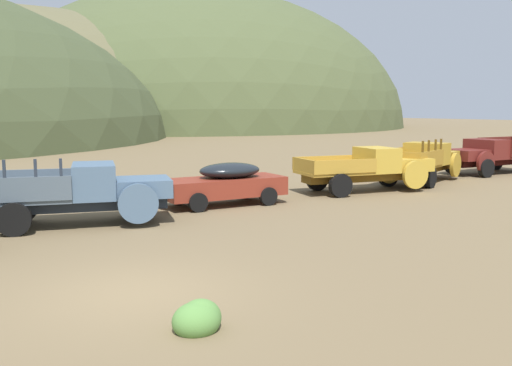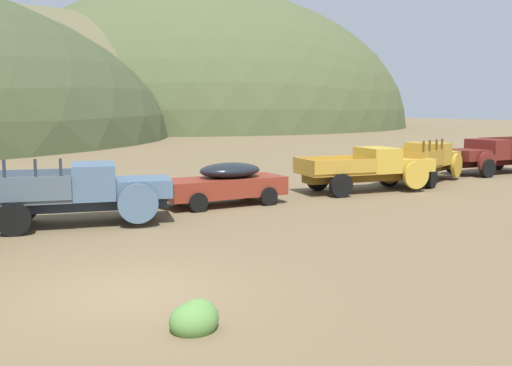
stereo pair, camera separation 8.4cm
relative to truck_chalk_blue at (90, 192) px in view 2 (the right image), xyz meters
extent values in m
plane|color=brown|center=(-1.55, -7.02, -1.01)|extent=(300.00, 300.00, 0.00)
ellipsoid|color=brown|center=(14.26, 74.17, -1.01)|extent=(116.65, 52.34, 36.58)
ellipsoid|color=#4C5633|center=(46.07, 75.28, -1.01)|extent=(78.88, 68.47, 48.50)
cube|color=#262D39|center=(-0.36, 0.09, -0.35)|extent=(5.40, 2.67, 0.36)
cube|color=slate|center=(1.51, -0.55, 0.10)|extent=(2.17, 2.19, 0.55)
cube|color=#B7B2A8|center=(2.26, -0.81, 0.08)|extent=(0.46, 1.16, 0.44)
cylinder|color=slate|center=(0.96, -1.45, -0.25)|extent=(1.19, 0.56, 1.20)
cylinder|color=slate|center=(1.64, 0.50, -0.25)|extent=(1.19, 0.56, 1.20)
cube|color=slate|center=(0.12, -0.07, 0.35)|extent=(1.83, 2.29, 1.05)
cube|color=black|center=(0.65, -0.26, 0.56)|extent=(0.60, 1.62, 0.59)
cube|color=#4D5B67|center=(-1.75, 0.57, -0.11)|extent=(3.25, 2.85, 0.12)
cube|color=#4D5B67|center=(-2.09, -0.42, 0.30)|extent=(2.60, 0.98, 0.70)
cube|color=#4D5B67|center=(-1.41, 1.55, 0.30)|extent=(2.60, 0.98, 0.70)
cube|color=#262D39|center=(-2.47, -0.28, 0.90)|extent=(0.10, 0.10, 0.50)
cube|color=#262D39|center=(-1.70, -0.55, 0.90)|extent=(0.10, 0.10, 0.50)
cube|color=#262D39|center=(-1.06, -0.77, 0.90)|extent=(0.10, 0.10, 0.50)
cylinder|color=black|center=(1.65, 0.55, -0.53)|extent=(1.00, 0.58, 0.96)
cylinder|color=black|center=(-2.32, -0.38, -0.53)|extent=(1.00, 0.58, 0.96)
cylinder|color=black|center=(-1.61, 1.67, -0.53)|extent=(1.00, 0.58, 0.96)
cube|color=maroon|center=(5.24, 0.64, -0.33)|extent=(4.71, 2.22, 0.68)
ellipsoid|color=black|center=(5.51, 0.62, 0.27)|extent=(2.51, 1.79, 0.57)
ellipsoid|color=maroon|center=(3.19, 0.85, -0.26)|extent=(1.14, 1.52, 0.61)
cylinder|color=black|center=(3.92, 1.67, -0.67)|extent=(0.70, 0.27, 0.68)
cylinder|color=black|center=(3.74, -0.10, -0.67)|extent=(0.70, 0.27, 0.68)
cylinder|color=black|center=(6.73, 1.39, -0.67)|extent=(0.70, 0.27, 0.68)
cylinder|color=black|center=(6.55, -0.38, -0.67)|extent=(0.70, 0.27, 0.68)
cube|color=brown|center=(12.03, 0.05, -0.35)|extent=(5.72, 2.25, 0.36)
cube|color=gold|center=(14.06, -0.45, 0.10)|extent=(2.13, 2.02, 0.55)
cube|color=#B7B2A8|center=(14.87, -0.65, 0.08)|extent=(0.35, 1.11, 0.44)
cylinder|color=gold|center=(13.59, -1.34, -0.25)|extent=(1.21, 0.46, 1.20)
cylinder|color=gold|center=(14.06, 0.55, -0.25)|extent=(1.21, 0.46, 1.20)
cube|color=gold|center=(12.55, -0.08, 0.35)|extent=(1.73, 2.15, 1.05)
cube|color=black|center=(13.12, -0.22, 0.56)|extent=(0.43, 1.56, 0.59)
cube|color=#B5882D|center=(10.53, 0.42, -0.11)|extent=(3.25, 2.60, 0.12)
cube|color=#B5882D|center=(10.29, -0.53, 0.22)|extent=(2.80, 0.78, 0.55)
cube|color=#B5882D|center=(10.76, 1.38, 0.22)|extent=(2.80, 0.78, 0.55)
cube|color=#B5882D|center=(9.20, 0.75, 0.22)|extent=(0.57, 1.94, 0.55)
cylinder|color=black|center=(14.07, 0.60, -0.53)|extent=(1.00, 0.50, 0.96)
cylinder|color=black|center=(10.05, -0.52, -0.53)|extent=(1.00, 0.50, 0.96)
cylinder|color=black|center=(10.54, 1.47, -0.53)|extent=(1.00, 0.50, 0.96)
cube|color=#593D12|center=(16.54, 0.69, -0.35)|extent=(5.57, 2.58, 0.36)
cube|color=#B28928|center=(18.49, 1.31, 0.10)|extent=(2.18, 2.14, 0.55)
cube|color=#B7B2A8|center=(19.27, 1.55, 0.08)|extent=(0.43, 1.14, 0.44)
cylinder|color=#B28928|center=(18.57, 0.28, -0.25)|extent=(1.20, 0.53, 1.20)
cylinder|color=#B28928|center=(17.96, 2.20, -0.25)|extent=(1.20, 0.53, 1.20)
cube|color=#B28928|center=(17.04, 0.85, 0.35)|extent=(1.81, 2.25, 1.05)
cube|color=black|center=(17.59, 1.02, 0.56)|extent=(0.55, 1.59, 0.59)
cube|color=#A47826|center=(15.10, 0.24, -0.11)|extent=(3.28, 2.78, 0.12)
cube|color=#A47826|center=(15.40, -0.73, 0.30)|extent=(2.70, 0.94, 0.70)
cube|color=#A47826|center=(14.79, 1.20, 0.30)|extent=(2.70, 0.94, 0.70)
cube|color=#A47826|center=(13.82, -0.17, 0.30)|extent=(0.71, 1.97, 0.70)
cube|color=#593D12|center=(14.34, -1.07, 0.90)|extent=(0.10, 0.10, 0.50)
cube|color=#593D12|center=(15.00, -0.86, 0.90)|extent=(0.10, 0.10, 0.50)
cube|color=#593D12|center=(15.80, -0.61, 0.90)|extent=(0.10, 0.10, 0.50)
cube|color=#593D12|center=(16.47, -0.40, 0.90)|extent=(0.10, 0.10, 0.50)
cylinder|color=black|center=(17.95, 2.25, -0.53)|extent=(1.00, 0.56, 0.96)
cylinder|color=black|center=(15.19, -0.85, -0.53)|extent=(1.00, 0.56, 0.96)
cylinder|color=black|center=(14.56, 1.18, -0.53)|extent=(1.00, 0.56, 0.96)
cube|color=black|center=(22.69, 0.93, -0.35)|extent=(5.66, 1.59, 0.36)
cube|color=maroon|center=(20.65, 1.15, 0.10)|extent=(1.94, 1.97, 0.55)
cube|color=#B7B2A8|center=(19.83, 1.23, 0.08)|extent=(0.21, 1.24, 0.44)
cylinder|color=maroon|center=(20.99, 2.18, -0.25)|extent=(1.21, 0.30, 1.20)
cylinder|color=maroon|center=(20.77, 0.06, -0.25)|extent=(1.21, 0.30, 1.20)
cube|color=maroon|center=(22.17, 0.99, 0.35)|extent=(1.50, 2.19, 1.05)
cube|color=black|center=(21.59, 1.05, 0.56)|extent=(0.23, 1.75, 0.59)
cube|color=maroon|center=(24.22, 0.77, -0.11)|extent=(3.03, 2.44, 0.12)
cube|color=maroon|center=(24.33, 1.85, 0.42)|extent=(2.82, 0.39, 0.95)
cylinder|color=black|center=(21.00, 2.24, -0.53)|extent=(0.98, 0.38, 0.96)
cylinder|color=black|center=(20.76, 0.00, -0.53)|extent=(0.98, 0.38, 0.96)
cylinder|color=black|center=(24.57, 1.87, -0.53)|extent=(0.98, 0.38, 0.96)
ellipsoid|color=#5B8E42|center=(-1.38, -9.33, -0.84)|extent=(0.72, 0.65, 0.63)
ellipsoid|color=#5B8E42|center=(-1.47, -9.37, -0.85)|extent=(0.82, 0.73, 0.61)
camera|label=1|loc=(-5.78, -17.21, 2.59)|focal=40.15mm
camera|label=2|loc=(-5.71, -17.26, 2.59)|focal=40.15mm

